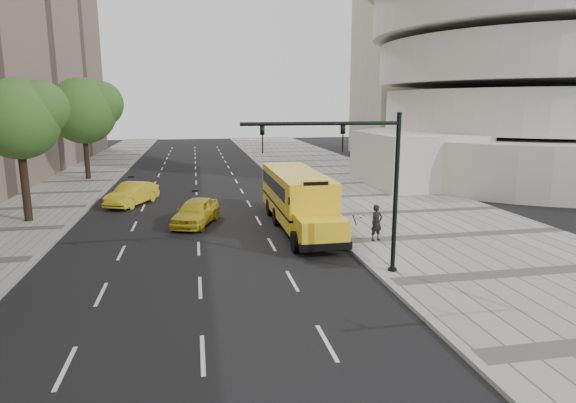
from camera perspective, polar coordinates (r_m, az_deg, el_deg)
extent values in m
plane|color=black|center=(28.05, -8.61, -2.48)|extent=(140.00, 140.00, 0.00)
cube|color=#989590|center=(30.88, 14.22, -1.28)|extent=(12.00, 140.00, 0.15)
cube|color=#989590|center=(29.75, -30.32, -3.00)|extent=(6.00, 140.00, 0.15)
cube|color=gray|center=(28.88, 3.37, -1.82)|extent=(0.30, 140.00, 0.15)
cube|color=gray|center=(28.88, -24.70, -2.87)|extent=(0.30, 140.00, 0.15)
cylinder|color=silver|center=(51.79, 25.98, 5.10)|extent=(32.00, 32.00, 4.00)
cylinder|color=silver|center=(51.58, 26.38, 9.62)|extent=(26.00, 26.00, 3.60)
cylinder|color=silver|center=(51.70, 26.80, 14.26)|extent=(27.60, 27.60, 3.60)
cylinder|color=silver|center=(52.16, 27.24, 18.85)|extent=(29.20, 29.20, 3.60)
cube|color=#BAB1A2|center=(68.60, 15.15, 20.13)|extent=(14.00, 12.00, 35.00)
cube|color=silver|center=(41.59, 14.81, 4.87)|extent=(8.00, 10.00, 4.40)
cylinder|color=black|center=(30.92, -28.77, 2.45)|extent=(0.44, 0.44, 5.23)
sphere|color=#2E5A1E|center=(30.66, -29.36, 8.49)|extent=(4.43, 4.43, 4.43)
sphere|color=#2E5A1E|center=(30.61, -27.31, 9.81)|extent=(3.10, 3.10, 3.10)
cylinder|color=black|center=(46.55, -22.81, 5.67)|extent=(0.44, 0.44, 5.46)
sphere|color=#2E5A1E|center=(46.39, -23.14, 9.86)|extent=(5.73, 5.73, 5.73)
sphere|color=#2E5A1E|center=(46.41, -21.36, 10.74)|extent=(4.01, 4.01, 4.01)
sphere|color=#2E5A1E|center=(46.25, -24.61, 9.25)|extent=(3.73, 3.73, 3.73)
cube|color=yellow|center=(27.04, 0.96, 0.97)|extent=(2.50, 9.00, 2.45)
cube|color=yellow|center=(21.96, 3.91, -3.32)|extent=(2.20, 2.00, 1.10)
cube|color=black|center=(21.30, 4.50, -5.35)|extent=(2.38, 0.25, 0.35)
cube|color=black|center=(27.14, 0.95, -0.12)|extent=(2.52, 9.00, 0.12)
cube|color=black|center=(22.70, 3.27, 0.15)|extent=(2.05, 0.10, 0.90)
cube|color=black|center=(27.44, 0.74, 2.13)|extent=(2.52, 7.50, 0.70)
cube|color=yellow|center=(22.55, 3.30, 2.14)|extent=(1.40, 0.12, 0.28)
ellipsoid|color=silver|center=(20.92, 8.96, -1.93)|extent=(0.32, 0.32, 0.14)
cylinder|color=black|center=(21.09, 8.12, -2.36)|extent=(0.36, 0.47, 0.58)
cylinder|color=black|center=(22.15, 0.86, -4.78)|extent=(0.30, 1.00, 1.00)
cylinder|color=black|center=(22.71, 6.46, -4.45)|extent=(0.30, 1.00, 1.00)
cylinder|color=black|center=(27.10, -1.39, -1.76)|extent=(0.30, 1.00, 1.00)
cylinder|color=black|center=(27.55, 3.25, -1.56)|extent=(0.30, 1.00, 1.00)
cylinder|color=black|center=(29.51, -2.20, -0.67)|extent=(0.30, 1.00, 1.00)
cylinder|color=black|center=(29.92, 2.08, -0.50)|extent=(0.30, 1.00, 1.00)
imported|color=gold|center=(27.59, -10.87, -1.18)|extent=(3.15, 4.78, 1.51)
imported|color=gold|center=(34.06, -18.00, 0.84)|extent=(3.34, 4.82, 1.51)
imported|color=black|center=(23.78, 10.45, -2.49)|extent=(0.74, 0.60, 1.78)
cylinder|color=black|center=(19.13, 12.64, 0.66)|extent=(0.18, 0.18, 6.40)
cylinder|color=black|center=(19.92, 12.25, -8.06)|extent=(0.36, 0.36, 0.25)
cylinder|color=black|center=(17.82, 4.05, 9.20)|extent=(6.00, 0.14, 0.14)
imported|color=black|center=(18.08, 6.49, 7.44)|extent=(0.16, 0.20, 1.00)
imported|color=black|center=(17.42, -3.05, 7.35)|extent=(0.16, 0.20, 1.00)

